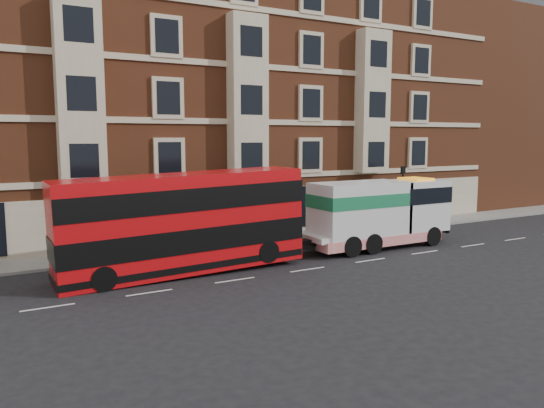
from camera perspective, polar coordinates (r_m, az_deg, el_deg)
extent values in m
plane|color=black|center=(26.59, 3.84, -7.05)|extent=(120.00, 120.00, 0.00)
cube|color=slate|center=(32.94, -3.35, -4.11)|extent=(90.00, 3.00, 0.15)
cube|color=brown|center=(39.43, -7.67, 10.74)|extent=(45.00, 12.00, 18.00)
cube|color=brown|center=(58.30, 23.28, 9.08)|extent=(18.00, 10.00, 18.00)
cube|color=#33353A|center=(59.46, 23.76, 18.25)|extent=(18.00, 8.50, 1.00)
cylinder|color=black|center=(29.23, -12.86, -1.61)|extent=(0.14, 0.14, 4.00)
cube|color=black|center=(28.99, -12.98, 2.50)|extent=(0.35, 0.15, 0.50)
cylinder|color=black|center=(38.38, 13.83, 0.45)|extent=(0.14, 0.14, 4.00)
cube|color=black|center=(38.19, 13.92, 3.58)|extent=(0.35, 0.15, 0.50)
cube|color=red|center=(25.71, -9.59, -1.98)|extent=(11.83, 2.64, 4.65)
cube|color=black|center=(25.82, -9.56, -3.48)|extent=(11.87, 2.70, 1.11)
cube|color=black|center=(25.54, -9.65, 0.71)|extent=(11.87, 2.70, 1.06)
cylinder|color=black|center=(23.92, -17.65, -7.66)|extent=(1.10, 0.34, 1.10)
cylinder|color=black|center=(26.19, -18.74, -6.41)|extent=(1.10, 0.34, 1.10)
cylinder|color=black|center=(26.57, -0.42, -5.12)|extent=(1.10, 0.34, 1.10)
cylinder|color=black|center=(28.64, -2.75, -4.22)|extent=(1.10, 0.34, 1.10)
cube|color=silver|center=(32.01, 11.13, -2.88)|extent=(9.51, 2.43, 0.32)
cube|color=silver|center=(33.87, 15.13, -0.09)|extent=(3.38, 2.64, 3.06)
cube|color=silver|center=(30.99, 9.41, -0.50)|extent=(5.71, 2.64, 3.06)
cube|color=#186F43|center=(30.92, 9.43, 0.47)|extent=(5.76, 2.68, 0.74)
cube|color=red|center=(31.94, 10.82, -3.57)|extent=(8.45, 2.70, 0.58)
cylinder|color=black|center=(33.54, 16.85, -3.33)|extent=(1.16, 0.37, 1.16)
cylinder|color=black|center=(35.20, 14.04, -2.74)|extent=(1.16, 0.37, 1.16)
cylinder|color=black|center=(30.39, 10.75, -4.22)|extent=(1.16, 0.42, 1.16)
cylinder|color=black|center=(32.21, 8.01, -3.51)|extent=(1.16, 0.42, 1.16)
cylinder|color=black|center=(29.47, 8.54, -4.53)|extent=(1.16, 0.42, 1.16)
cylinder|color=black|center=(31.35, 5.86, -3.78)|extent=(1.16, 0.42, 1.16)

